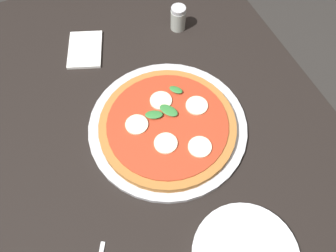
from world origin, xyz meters
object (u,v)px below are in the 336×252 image
napkin (85,49)px  pepper_shaker (178,18)px  dining_table (153,155)px  pizza (168,126)px  serving_tray (168,127)px

napkin → pepper_shaker: size_ratio=1.80×
dining_table → pizza: size_ratio=3.75×
dining_table → pepper_shaker: (0.30, -0.20, 0.15)m
serving_tray → pepper_shaker: bearing=-28.3°
serving_tray → pepper_shaker: 0.34m
pizza → napkin: bearing=18.4°
napkin → pepper_shaker: 0.27m
dining_table → napkin: size_ratio=9.34×
dining_table → pepper_shaker: 0.39m
dining_table → napkin: bearing=11.9°
pizza → napkin: size_ratio=2.49×
pizza → napkin: 0.34m
serving_tray → dining_table: bearing=88.2°
pizza → napkin: (0.32, 0.11, -0.02)m
dining_table → pizza: (-0.01, -0.04, 0.14)m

